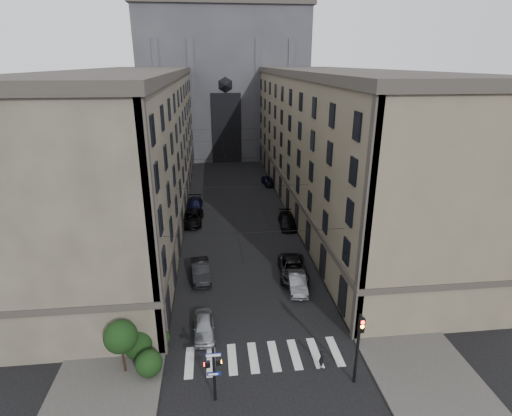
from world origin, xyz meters
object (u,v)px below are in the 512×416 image
object	(u,v)px
pedestrian	(322,358)
car_right_midnear	(293,269)
car_right_near	(297,282)
car_left_midnear	(201,271)
car_right_midfar	(288,221)
car_right_far	(268,181)
pedestrian_signal_left	(214,370)
car_left_near	(204,327)
car_left_midfar	(192,218)
car_left_far	(194,205)
traffic_light_right	(359,341)
gothic_tower	(223,71)

from	to	relation	value
pedestrian	car_right_midnear	bearing A→B (deg)	2.16
car_right_near	pedestrian	world-z (taller)	pedestrian
car_left_midnear	car_right_midfar	distance (m)	16.04
car_right_midfar	car_right_far	xyz separation A→B (m)	(0.07, 18.29, -0.03)
pedestrian_signal_left	car_left_near	distance (m)	6.74
car_right_near	car_right_midnear	bearing A→B (deg)	92.91
car_left_midfar	car_left_far	distance (m)	4.97
car_right_near	car_left_near	bearing A→B (deg)	-141.29
car_left_near	car_left_far	xyz separation A→B (m)	(-1.65, 27.74, 0.09)
pedestrian	pedestrian_signal_left	bearing A→B (deg)	110.04
car_right_midnear	pedestrian	distance (m)	12.50
car_right_midfar	pedestrian_signal_left	bearing A→B (deg)	-106.08
traffic_light_right	car_left_near	size ratio (longest dim) A/B	1.28
pedestrian_signal_left	pedestrian	bearing A→B (deg)	15.56
car_left_far	car_right_far	bearing A→B (deg)	45.20
pedestrian_signal_left	gothic_tower	bearing A→B (deg)	87.26
car_left_midfar	pedestrian	xyz separation A→B (m)	(9.82, -27.23, 0.00)
car_left_midfar	car_right_midnear	bearing A→B (deg)	-52.10
car_left_midnear	gothic_tower	bearing A→B (deg)	80.09
car_left_midfar	car_right_midfar	world-z (taller)	car_left_midfar
pedestrian_signal_left	car_right_midnear	distance (m)	16.57
pedestrian_signal_left	traffic_light_right	xyz separation A→B (m)	(9.11, 0.42, 0.97)
car_left_midnear	car_left_midfar	bearing A→B (deg)	90.14
car_right_midnear	pedestrian	xyz separation A→B (m)	(-0.50, -12.49, -0.01)
pedestrian_signal_left	pedestrian	world-z (taller)	pedestrian_signal_left
traffic_light_right	car_right_midfar	world-z (taller)	traffic_light_right
car_right_midfar	pedestrian	world-z (taller)	pedestrian
car_right_midfar	car_right_far	size ratio (longest dim) A/B	1.22
car_left_near	car_right_far	bearing A→B (deg)	72.92
pedestrian_signal_left	car_left_near	bearing A→B (deg)	96.47
pedestrian_signal_left	car_left_far	bearing A→B (deg)	93.99
pedestrian_signal_left	car_left_midfar	xyz separation A→B (m)	(-2.49, 29.27, -1.53)
pedestrian_signal_left	car_right_near	world-z (taller)	pedestrian_signal_left
traffic_light_right	car_right_near	world-z (taller)	traffic_light_right
gothic_tower	car_left_far	world-z (taller)	gothic_tower
car_left_midnear	pedestrian	distance (m)	15.55
traffic_light_right	car_left_far	world-z (taller)	traffic_light_right
car_right_midfar	car_right_near	bearing A→B (deg)	-93.73
car_left_near	car_left_midfar	xyz separation A→B (m)	(-1.75, 22.77, 0.10)
car_left_midnear	car_left_midfar	world-z (taller)	car_left_midnear
car_left_far	car_right_midnear	world-z (taller)	car_right_midnear
gothic_tower	car_left_midfar	distance (m)	47.73
car_left_far	gothic_tower	bearing A→B (deg)	84.27
traffic_light_right	car_left_near	world-z (taller)	traffic_light_right
traffic_light_right	pedestrian	world-z (taller)	traffic_light_right
car_left_near	car_left_midfar	world-z (taller)	car_left_midfar
car_left_midfar	car_right_far	world-z (taller)	car_left_midfar
car_right_midfar	traffic_light_right	bearing A→B (deg)	-87.55
car_left_midfar	car_left_far	xyz separation A→B (m)	(0.10, 4.97, -0.00)
traffic_light_right	car_left_midnear	size ratio (longest dim) A/B	1.07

